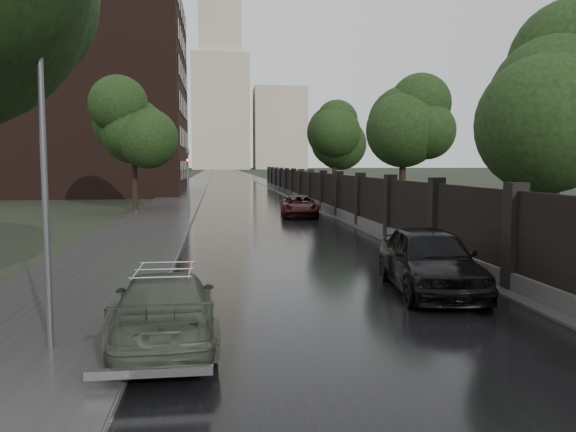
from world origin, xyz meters
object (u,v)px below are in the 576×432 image
(tree_left_far, at_px, (134,131))
(tree_right_b, at_px, (403,131))
(lamp_post, at_px, (45,194))
(car_right_far, at_px, (299,206))
(tree_right_c, at_px, (335,143))
(tree_right_a, at_px, (557,104))
(volga_sedan, at_px, (165,308))
(car_right_near, at_px, (430,259))
(traffic_light, at_px, (188,177))

(tree_left_far, relative_size, tree_right_b, 1.05)
(tree_left_far, xyz_separation_m, lamp_post, (2.60, -28.50, -2.57))
(car_right_far, bearing_deg, tree_right_c, 75.25)
(tree_right_a, bearing_deg, volga_sedan, -151.57)
(tree_left_far, distance_m, tree_right_c, 18.45)
(lamp_post, height_order, car_right_far, lamp_post)
(tree_right_a, bearing_deg, tree_right_c, 90.00)
(tree_left_far, height_order, volga_sedan, tree_left_far)
(tree_right_a, height_order, volga_sedan, tree_right_a)
(tree_right_b, height_order, car_right_near, tree_right_b)
(traffic_light, relative_size, volga_sedan, 0.92)
(tree_right_b, xyz_separation_m, car_right_far, (-5.31, 2.98, -4.32))
(tree_right_a, distance_m, tree_right_b, 14.00)
(tree_right_b, xyz_separation_m, traffic_light, (-11.80, 2.99, -2.55))
(tree_right_b, height_order, tree_right_c, same)
(tree_left_far, distance_m, traffic_light, 6.84)
(volga_sedan, height_order, car_right_near, car_right_near)
(tree_right_a, relative_size, car_right_near, 1.47)
(car_right_near, relative_size, car_right_far, 1.05)
(tree_right_b, relative_size, volga_sedan, 1.61)
(tree_left_far, height_order, tree_right_c, tree_left_far)
(tree_left_far, bearing_deg, volga_sedan, -81.07)
(tree_right_c, xyz_separation_m, volga_sedan, (-11.10, -38.01, -4.32))
(tree_right_c, height_order, car_right_near, tree_right_c)
(tree_right_b, relative_size, lamp_post, 1.37)
(tree_left_far, distance_m, car_right_near, 27.33)
(volga_sedan, relative_size, car_right_far, 0.96)
(tree_right_a, relative_size, car_right_far, 1.54)
(tree_right_c, relative_size, car_right_far, 1.54)
(tree_right_b, bearing_deg, tree_left_far, 152.70)
(traffic_light, bearing_deg, tree_right_a, -55.23)
(tree_right_a, relative_size, lamp_post, 1.37)
(tree_right_a, distance_m, tree_right_c, 32.00)
(car_right_near, bearing_deg, tree_left_far, 118.84)
(volga_sedan, relative_size, car_right_near, 0.91)
(tree_left_far, bearing_deg, lamp_post, -84.79)
(volga_sedan, xyz_separation_m, car_right_far, (5.79, 22.99, 0.00))
(tree_right_b, height_order, lamp_post, tree_right_b)
(volga_sedan, distance_m, car_right_far, 23.71)
(tree_right_b, bearing_deg, car_right_near, -106.56)
(lamp_post, xyz_separation_m, volga_sedan, (1.80, 0.49, -2.04))
(tree_right_a, distance_m, traffic_light, 20.85)
(tree_left_far, distance_m, car_right_far, 12.26)
(tree_right_a, xyz_separation_m, traffic_light, (-11.80, 16.99, -2.55))
(traffic_light, bearing_deg, tree_left_far, 126.47)
(tree_right_b, distance_m, traffic_light, 12.44)
(tree_left_far, xyz_separation_m, tree_right_a, (15.50, -22.00, -0.29))
(tree_right_b, bearing_deg, lamp_post, -122.18)
(car_right_far, bearing_deg, lamp_post, -103.22)
(volga_sedan, bearing_deg, tree_left_far, -84.56)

